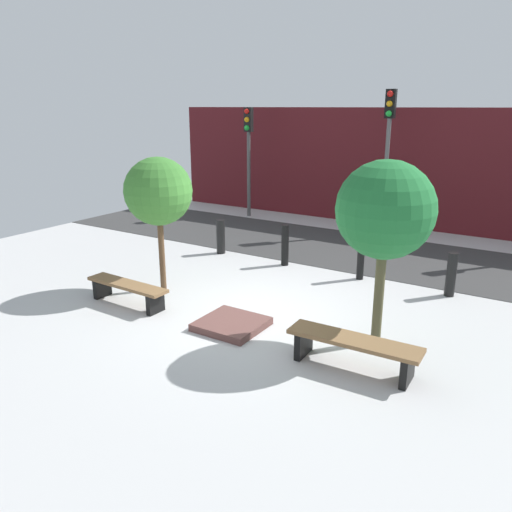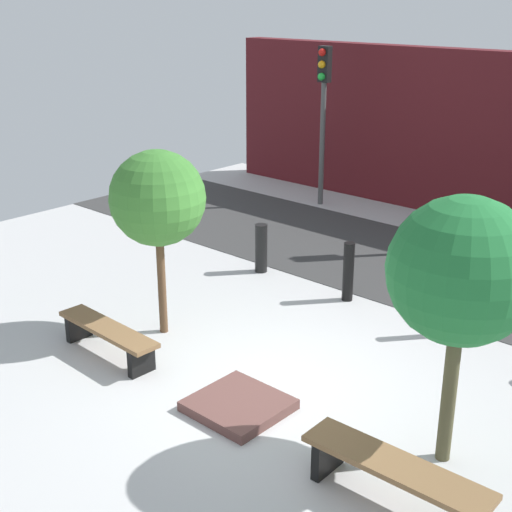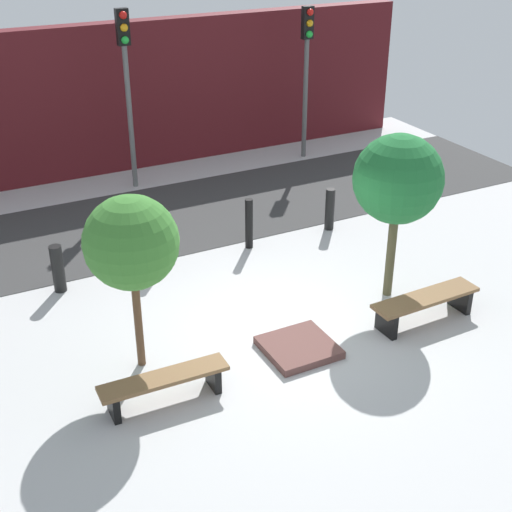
{
  "view_description": "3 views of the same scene",
  "coord_description": "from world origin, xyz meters",
  "px_view_note": "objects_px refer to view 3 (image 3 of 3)",
  "views": [
    {
      "loc": [
        4.53,
        -7.01,
        3.64
      ],
      "look_at": [
        0.21,
        -0.17,
        1.2
      ],
      "focal_mm": 35.0,
      "sensor_mm": 36.0,
      "label": 1
    },
    {
      "loc": [
        5.09,
        -5.94,
        4.69
      ],
      "look_at": [
        -0.42,
        0.15,
        1.65
      ],
      "focal_mm": 50.0,
      "sensor_mm": 36.0,
      "label": 2
    },
    {
      "loc": [
        -4.77,
        -8.41,
        6.35
      ],
      "look_at": [
        -0.38,
        0.07,
        1.42
      ],
      "focal_mm": 50.0,
      "sensor_mm": 36.0,
      "label": 3
    }
  ],
  "objects_px": {
    "traffic_light_mid_west": "(126,69)",
    "bollard_left": "(159,244)",
    "bench_right": "(425,303)",
    "planter_bed": "(299,347)",
    "tree_behind_right_bench": "(398,180)",
    "bollard_center": "(249,224)",
    "bollard_far_left": "(58,269)",
    "traffic_light_mid_east": "(307,56)",
    "bollard_right": "(330,209)",
    "bench_left": "(164,383)",
    "tree_behind_left_bench": "(131,243)"
  },
  "relations": [
    {
      "from": "bench_left",
      "to": "traffic_light_mid_west",
      "type": "distance_m",
      "value": 8.61
    },
    {
      "from": "tree_behind_left_bench",
      "to": "bollard_center",
      "type": "bearing_deg",
      "value": 40.74
    },
    {
      "from": "bollard_right",
      "to": "tree_behind_left_bench",
      "type": "bearing_deg",
      "value": -151.49
    },
    {
      "from": "bollard_right",
      "to": "traffic_light_mid_west",
      "type": "xyz_separation_m",
      "value": [
        -2.81,
        4.17,
        2.35
      ]
    },
    {
      "from": "bollard_far_left",
      "to": "bollard_center",
      "type": "height_order",
      "value": "bollard_center"
    },
    {
      "from": "tree_behind_left_bench",
      "to": "bollard_right",
      "type": "relative_size",
      "value": 3.02
    },
    {
      "from": "bollard_far_left",
      "to": "traffic_light_mid_east",
      "type": "height_order",
      "value": "traffic_light_mid_east"
    },
    {
      "from": "bench_left",
      "to": "traffic_light_mid_east",
      "type": "bearing_deg",
      "value": 50.24
    },
    {
      "from": "bench_right",
      "to": "traffic_light_mid_east",
      "type": "height_order",
      "value": "traffic_light_mid_east"
    },
    {
      "from": "planter_bed",
      "to": "bollard_far_left",
      "type": "height_order",
      "value": "bollard_far_left"
    },
    {
      "from": "bollard_far_left",
      "to": "bench_left",
      "type": "bearing_deg",
      "value": -81.68
    },
    {
      "from": "tree_behind_left_bench",
      "to": "bollard_left",
      "type": "bearing_deg",
      "value": 64.3
    },
    {
      "from": "bench_right",
      "to": "bollard_far_left",
      "type": "height_order",
      "value": "bollard_far_left"
    },
    {
      "from": "bench_left",
      "to": "bench_right",
      "type": "height_order",
      "value": "bench_right"
    },
    {
      "from": "bench_right",
      "to": "bollard_center",
      "type": "bearing_deg",
      "value": 108.01
    },
    {
      "from": "tree_behind_left_bench",
      "to": "traffic_light_mid_west",
      "type": "xyz_separation_m",
      "value": [
        2.27,
        6.93,
        0.77
      ]
    },
    {
      "from": "tree_behind_right_bench",
      "to": "bench_right",
      "type": "bearing_deg",
      "value": -90.0
    },
    {
      "from": "tree_behind_right_bench",
      "to": "planter_bed",
      "type": "bearing_deg",
      "value": -160.8
    },
    {
      "from": "traffic_light_mid_east",
      "to": "traffic_light_mid_west",
      "type": "bearing_deg",
      "value": 179.99
    },
    {
      "from": "tree_behind_right_bench",
      "to": "traffic_light_mid_east",
      "type": "xyz_separation_m",
      "value": [
        2.42,
        6.93,
        0.49
      ]
    },
    {
      "from": "bollard_left",
      "to": "bollard_right",
      "type": "distance_m",
      "value": 3.75
    },
    {
      "from": "bench_left",
      "to": "bollard_far_left",
      "type": "height_order",
      "value": "bollard_far_left"
    },
    {
      "from": "bench_left",
      "to": "traffic_light_mid_east",
      "type": "xyz_separation_m",
      "value": [
        6.95,
        7.92,
        2.32
      ]
    },
    {
      "from": "bollard_left",
      "to": "tree_behind_right_bench",
      "type": "bearing_deg",
      "value": -40.74
    },
    {
      "from": "tree_behind_right_bench",
      "to": "traffic_light_mid_west",
      "type": "distance_m",
      "value": 7.32
    },
    {
      "from": "bollard_far_left",
      "to": "bollard_right",
      "type": "xyz_separation_m",
      "value": [
        5.63,
        0.0,
        0.01
      ]
    },
    {
      "from": "bench_left",
      "to": "bench_right",
      "type": "distance_m",
      "value": 4.53
    },
    {
      "from": "bench_left",
      "to": "traffic_light_mid_east",
      "type": "height_order",
      "value": "traffic_light_mid_east"
    },
    {
      "from": "bollard_far_left",
      "to": "bollard_right",
      "type": "height_order",
      "value": "bollard_right"
    },
    {
      "from": "bollard_left",
      "to": "bollard_center",
      "type": "bearing_deg",
      "value": 0.0
    },
    {
      "from": "bench_left",
      "to": "bollard_left",
      "type": "bearing_deg",
      "value": 71.99
    },
    {
      "from": "bench_right",
      "to": "bollard_right",
      "type": "distance_m",
      "value": 3.79
    },
    {
      "from": "bollard_far_left",
      "to": "bollard_left",
      "type": "xyz_separation_m",
      "value": [
        1.88,
        0.0,
        0.05
      ]
    },
    {
      "from": "bench_right",
      "to": "planter_bed",
      "type": "relative_size",
      "value": 1.83
    },
    {
      "from": "bollard_left",
      "to": "traffic_light_mid_east",
      "type": "distance_m",
      "value": 7.32
    },
    {
      "from": "bollard_far_left",
      "to": "bollard_center",
      "type": "bearing_deg",
      "value": 0.0
    },
    {
      "from": "bench_right",
      "to": "bollard_far_left",
      "type": "relative_size",
      "value": 2.2
    },
    {
      "from": "bollard_center",
      "to": "traffic_light_mid_west",
      "type": "xyz_separation_m",
      "value": [
        -0.94,
        4.17,
        2.28
      ]
    },
    {
      "from": "bench_left",
      "to": "bollard_center",
      "type": "xyz_separation_m",
      "value": [
        3.2,
        3.75,
        0.2
      ]
    },
    {
      "from": "traffic_light_mid_west",
      "to": "bollard_left",
      "type": "bearing_deg",
      "value": -102.67
    },
    {
      "from": "planter_bed",
      "to": "bollard_center",
      "type": "bearing_deg",
      "value": 75.19
    },
    {
      "from": "tree_behind_left_bench",
      "to": "traffic_light_mid_west",
      "type": "relative_size",
      "value": 0.66
    },
    {
      "from": "traffic_light_mid_west",
      "to": "traffic_light_mid_east",
      "type": "bearing_deg",
      "value": -0.01
    },
    {
      "from": "bollard_right",
      "to": "traffic_light_mid_west",
      "type": "distance_m",
      "value": 5.55
    },
    {
      "from": "tree_behind_right_bench",
      "to": "traffic_light_mid_west",
      "type": "xyz_separation_m",
      "value": [
        -2.27,
        6.93,
        0.65
      ]
    },
    {
      "from": "planter_bed",
      "to": "bollard_left",
      "type": "distance_m",
      "value": 3.7
    },
    {
      "from": "bench_right",
      "to": "bollard_far_left",
      "type": "distance_m",
      "value": 6.31
    },
    {
      "from": "planter_bed",
      "to": "bollard_right",
      "type": "xyz_separation_m",
      "value": [
        2.81,
        3.55,
        0.38
      ]
    },
    {
      "from": "bollard_left",
      "to": "bollard_right",
      "type": "height_order",
      "value": "bollard_left"
    },
    {
      "from": "bench_right",
      "to": "bollard_left",
      "type": "xyz_separation_m",
      "value": [
        -3.2,
        3.75,
        0.15
      ]
    }
  ]
}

